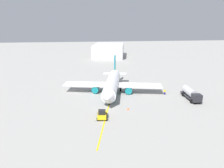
{
  "coord_description": "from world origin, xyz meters",
  "views": [
    {
      "loc": [
        62.52,
        -8.58,
        21.03
      ],
      "look_at": [
        0.0,
        0.0,
        3.0
      ],
      "focal_mm": 33.88,
      "sensor_mm": 36.0,
      "label": 1
    }
  ],
  "objects_px": {
    "pushback_tug": "(102,114)",
    "safety_cone_nose": "(128,109)",
    "airplane": "(112,84)",
    "fuel_tanker": "(191,93)",
    "refueling_worker": "(165,92)"
  },
  "relations": [
    {
      "from": "safety_cone_nose",
      "to": "pushback_tug",
      "type": "bearing_deg",
      "value": -59.67
    },
    {
      "from": "airplane",
      "to": "fuel_tanker",
      "type": "relative_size",
      "value": 3.19
    },
    {
      "from": "fuel_tanker",
      "to": "pushback_tug",
      "type": "height_order",
      "value": "fuel_tanker"
    },
    {
      "from": "pushback_tug",
      "to": "safety_cone_nose",
      "type": "xyz_separation_m",
      "value": [
        -4.11,
        7.02,
        -0.72
      ]
    },
    {
      "from": "airplane",
      "to": "safety_cone_nose",
      "type": "distance_m",
      "value": 14.66
    },
    {
      "from": "airplane",
      "to": "fuel_tanker",
      "type": "xyz_separation_m",
      "value": [
        8.89,
        21.73,
        -1.07
      ]
    },
    {
      "from": "fuel_tanker",
      "to": "refueling_worker",
      "type": "height_order",
      "value": "fuel_tanker"
    },
    {
      "from": "refueling_worker",
      "to": "safety_cone_nose",
      "type": "bearing_deg",
      "value": -52.87
    },
    {
      "from": "airplane",
      "to": "refueling_worker",
      "type": "height_order",
      "value": "airplane"
    },
    {
      "from": "pushback_tug",
      "to": "refueling_worker",
      "type": "bearing_deg",
      "value": 124.95
    },
    {
      "from": "pushback_tug",
      "to": "safety_cone_nose",
      "type": "distance_m",
      "value": 8.16
    },
    {
      "from": "pushback_tug",
      "to": "safety_cone_nose",
      "type": "bearing_deg",
      "value": 120.33
    },
    {
      "from": "pushback_tug",
      "to": "fuel_tanker",
      "type": "bearing_deg",
      "value": 109.66
    },
    {
      "from": "refueling_worker",
      "to": "safety_cone_nose",
      "type": "height_order",
      "value": "refueling_worker"
    },
    {
      "from": "airplane",
      "to": "safety_cone_nose",
      "type": "xyz_separation_m",
      "value": [
        14.29,
        2.14,
        -2.5
      ]
    }
  ]
}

